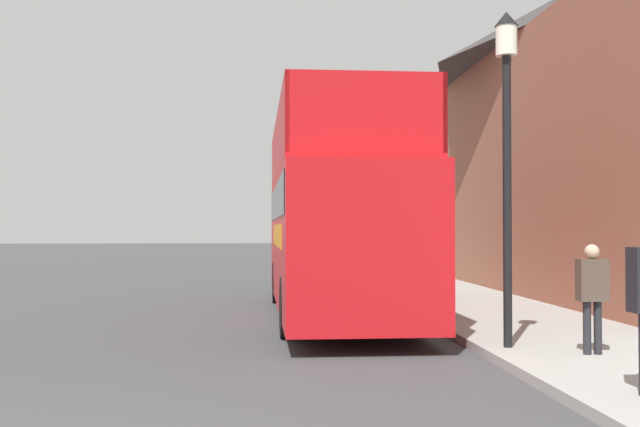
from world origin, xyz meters
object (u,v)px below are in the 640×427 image
object	(u,v)px
tour_bus	(334,228)
pedestrian_third	(592,288)
lamp_post_nearest	(507,117)
lamp_post_second	(410,175)
parked_car_ahead_of_bus	(328,264)

from	to	relation	value
tour_bus	pedestrian_third	size ratio (longest dim) A/B	6.74
lamp_post_nearest	lamp_post_second	xyz separation A→B (m)	(0.26, 8.72, -0.25)
tour_bus	pedestrian_third	xyz separation A→B (m)	(3.10, -6.04, -0.86)
pedestrian_third	lamp_post_nearest	xyz separation A→B (m)	(-0.98, 0.71, 2.52)
parked_car_ahead_of_bus	tour_bus	bearing A→B (deg)	-91.28
pedestrian_third	lamp_post_second	xyz separation A→B (m)	(-0.73, 9.43, 2.27)
tour_bus	lamp_post_second	world-z (taller)	lamp_post_second
lamp_post_nearest	lamp_post_second	size ratio (longest dim) A/B	1.09
tour_bus	pedestrian_third	world-z (taller)	tour_bus
tour_bus	parked_car_ahead_of_bus	world-z (taller)	tour_bus
parked_car_ahead_of_bus	pedestrian_third	bearing A→B (deg)	-77.53
pedestrian_third	lamp_post_nearest	bearing A→B (deg)	144.13
parked_car_ahead_of_bus	lamp_post_second	bearing A→B (deg)	-68.29
tour_bus	lamp_post_second	size ratio (longest dim) A/B	2.26
tour_bus	lamp_post_second	xyz separation A→B (m)	(2.37, 3.39, 1.41)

